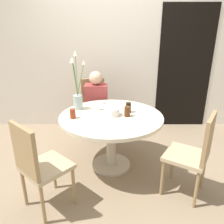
% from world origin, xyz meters
% --- Properties ---
extents(ground_plane, '(16.00, 16.00, 0.00)m').
position_xyz_m(ground_plane, '(0.00, 0.00, 0.00)').
color(ground_plane, '#89755B').
extents(wall_back, '(8.00, 0.05, 2.60)m').
position_xyz_m(wall_back, '(0.00, 1.34, 1.30)').
color(wall_back, silver).
rests_on(wall_back, ground_plane).
extents(doorway_panel, '(0.90, 0.01, 2.05)m').
position_xyz_m(doorway_panel, '(1.24, 1.31, 1.02)').
color(doorway_panel, black).
rests_on(doorway_panel, ground_plane).
extents(dining_table, '(1.23, 1.23, 0.70)m').
position_xyz_m(dining_table, '(0.00, 0.00, 0.58)').
color(dining_table, beige).
rests_on(dining_table, ground_plane).
extents(chair_near_front, '(0.50, 0.50, 0.92)m').
position_xyz_m(chair_near_front, '(-0.28, 0.94, 0.52)').
color(chair_near_front, tan).
rests_on(chair_near_front, ground_plane).
extents(chair_right_flank, '(0.57, 0.57, 0.92)m').
position_xyz_m(chair_right_flank, '(-0.66, -0.73, 0.52)').
color(chair_right_flank, tan).
rests_on(chair_right_flank, ground_plane).
extents(chair_far_back, '(0.55, 0.55, 0.92)m').
position_xyz_m(chair_far_back, '(0.83, -0.52, 0.52)').
color(chair_far_back, tan).
rests_on(chair_far_back, ground_plane).
extents(birthday_cake, '(0.18, 0.18, 0.13)m').
position_xyz_m(birthday_cake, '(0.01, 0.00, 0.74)').
color(birthday_cake, white).
rests_on(birthday_cake, dining_table).
extents(flower_vase, '(0.17, 0.40, 0.71)m').
position_xyz_m(flower_vase, '(-0.42, 0.21, 0.93)').
color(flower_vase, '#9EB2AD').
rests_on(flower_vase, dining_table).
extents(side_plate, '(0.17, 0.17, 0.01)m').
position_xyz_m(side_plate, '(0.16, 0.24, 0.71)').
color(side_plate, white).
rests_on(side_plate, dining_table).
extents(drink_glass_0, '(0.07, 0.07, 0.12)m').
position_xyz_m(drink_glass_0, '(0.21, 0.10, 0.76)').
color(drink_glass_0, black).
rests_on(drink_glass_0, dining_table).
extents(drink_glass_1, '(0.06, 0.06, 0.11)m').
position_xyz_m(drink_glass_1, '(-0.44, -0.09, 0.76)').
color(drink_glass_1, maroon).
rests_on(drink_glass_1, dining_table).
extents(drink_glass_2, '(0.07, 0.07, 0.12)m').
position_xyz_m(drink_glass_2, '(0.19, -0.03, 0.76)').
color(drink_glass_2, '#51280F').
rests_on(drink_glass_2, dining_table).
extents(person_boy, '(0.34, 0.24, 1.08)m').
position_xyz_m(person_boy, '(-0.23, 0.79, 0.51)').
color(person_boy, '#383333').
rests_on(person_boy, ground_plane).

